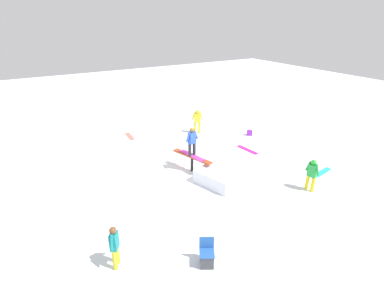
{
  "coord_description": "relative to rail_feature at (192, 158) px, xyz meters",
  "views": [
    {
      "loc": [
        -10.97,
        6.48,
        6.89
      ],
      "look_at": [
        0.0,
        0.0,
        1.41
      ],
      "focal_mm": 28.0,
      "sensor_mm": 36.0,
      "label": 1
    }
  ],
  "objects": [
    {
      "name": "loose_snowboard_coral",
      "position": [
        5.8,
        1.06,
        -0.67
      ],
      "size": [
        1.3,
        0.34,
        0.02
      ],
      "primitive_type": "cube",
      "rotation": [
        0.0,
        0.0,
        6.23
      ],
      "color": "#F07164",
      "rests_on": "ground"
    },
    {
      "name": "loose_snowboard_magenta",
      "position": [
        0.52,
        -3.89,
        -0.67
      ],
      "size": [
        1.44,
        0.43,
        0.02
      ],
      "primitive_type": "cube",
      "rotation": [
        0.0,
        0.0,
        3.25
      ],
      "color": "#C32094",
      "rests_on": "ground"
    },
    {
      "name": "ground_plane",
      "position": [
        0.0,
        0.0,
        -0.68
      ],
      "size": [
        60.0,
        60.0,
        0.0
      ],
      "primitive_type": "plane",
      "color": "white"
    },
    {
      "name": "loose_snowboard_cyan",
      "position": [
        -3.31,
        -5.28,
        -0.67
      ],
      "size": [
        0.49,
        1.32,
        0.02
      ],
      "primitive_type": "cube",
      "rotation": [
        0.0,
        0.0,
        1.73
      ],
      "color": "#25C2CE",
      "rests_on": "ground"
    },
    {
      "name": "backpack_on_snow",
      "position": [
        2.18,
        -5.46,
        -0.51
      ],
      "size": [
        0.35,
        0.37,
        0.34
      ],
      "primitive_type": "cube",
      "rotation": [
        0.0,
        0.0,
        0.99
      ],
      "color": "purple",
      "rests_on": "ground"
    },
    {
      "name": "snow_kicker_ramp",
      "position": [
        -1.58,
        -0.48,
        -0.38
      ],
      "size": [
        2.16,
        1.96,
        0.6
      ],
      "primitive_type": "cube",
      "rotation": [
        0.0,
        0.0,
        0.29
      ],
      "color": "white",
      "rests_on": "ground"
    },
    {
      "name": "main_rider_on_rail",
      "position": [
        0.0,
        0.0,
        0.82
      ],
      "size": [
        1.58,
        0.74,
        1.4
      ],
      "rotation": [
        0.0,
        0.0,
        0.19
      ],
      "color": "#C8329A",
      "rests_on": "rail_feature"
    },
    {
      "name": "rail_feature",
      "position": [
        0.0,
        0.0,
        0.0
      ],
      "size": [
        2.26,
        0.93,
        0.81
      ],
      "rotation": [
        0.0,
        0.0,
        0.29
      ],
      "color": "black",
      "rests_on": "ground"
    },
    {
      "name": "bystander_green",
      "position": [
        -4.04,
        -3.44,
        0.13
      ],
      "size": [
        0.66,
        0.24,
        1.44
      ],
      "rotation": [
        0.0,
        0.0,
        0.09
      ],
      "color": "yellow",
      "rests_on": "ground"
    },
    {
      "name": "bystander_yellow",
      "position": [
        4.19,
        -2.86,
        0.19
      ],
      "size": [
        0.43,
        0.62,
        1.54
      ],
      "rotation": [
        0.0,
        0.0,
        4.16
      ],
      "color": "yellow",
      "rests_on": "ground"
    },
    {
      "name": "bystander_teal",
      "position": [
        -3.98,
        4.96,
        0.11
      ],
      "size": [
        0.55,
        0.4,
        1.41
      ],
      "rotation": [
        0.0,
        0.0,
        5.7
      ],
      "color": "gold",
      "rests_on": "ground"
    },
    {
      "name": "folding_chair",
      "position": [
        -5.28,
        2.61,
        -0.26
      ],
      "size": [
        0.6,
        0.6,
        0.88
      ],
      "rotation": [
        0.0,
        0.0,
        4.2
      ],
      "color": "#3F3F44",
      "rests_on": "ground"
    }
  ]
}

